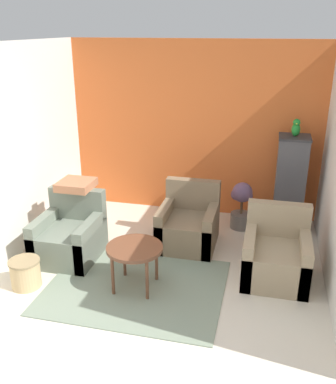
{
  "coord_description": "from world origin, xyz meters",
  "views": [
    {
      "loc": [
        1.11,
        -2.97,
        2.73
      ],
      "look_at": [
        0.0,
        1.59,
        0.9
      ],
      "focal_mm": 40.0,
      "sensor_mm": 36.0,
      "label": 1
    }
  ],
  "objects_px": {
    "armchair_middle": "(189,226)",
    "birdcage": "(290,185)",
    "potted_plant": "(241,204)",
    "wicker_basket": "(25,272)",
    "coffee_table": "(135,251)",
    "armchair_left": "(70,237)",
    "armchair_right": "(276,256)",
    "parrot": "(296,128)"
  },
  "relations": [
    {
      "from": "armchair_left",
      "to": "armchair_right",
      "type": "relative_size",
      "value": 1.0
    },
    {
      "from": "coffee_table",
      "to": "armchair_right",
      "type": "xyz_separation_m",
      "value": [
        1.5,
        0.58,
        -0.19
      ]
    },
    {
      "from": "armchair_left",
      "to": "birdcage",
      "type": "relative_size",
      "value": 0.6
    },
    {
      "from": "potted_plant",
      "to": "armchair_left",
      "type": "bearing_deg",
      "value": -146.14
    },
    {
      "from": "armchair_left",
      "to": "potted_plant",
      "type": "bearing_deg",
      "value": 33.86
    },
    {
      "from": "coffee_table",
      "to": "armchair_right",
      "type": "height_order",
      "value": "armchair_right"
    },
    {
      "from": "potted_plant",
      "to": "wicker_basket",
      "type": "bearing_deg",
      "value": -136.7
    },
    {
      "from": "armchair_middle",
      "to": "birdcage",
      "type": "xyz_separation_m",
      "value": [
        1.27,
        0.78,
        0.4
      ]
    },
    {
      "from": "coffee_table",
      "to": "parrot",
      "type": "bearing_deg",
      "value": 49.52
    },
    {
      "from": "potted_plant",
      "to": "birdcage",
      "type": "bearing_deg",
      "value": 9.63
    },
    {
      "from": "armchair_middle",
      "to": "parrot",
      "type": "xyz_separation_m",
      "value": [
        1.27,
        0.79,
        1.2
      ]
    },
    {
      "from": "armchair_left",
      "to": "birdcage",
      "type": "height_order",
      "value": "birdcage"
    },
    {
      "from": "armchair_left",
      "to": "armchair_middle",
      "type": "relative_size",
      "value": 1.0
    },
    {
      "from": "wicker_basket",
      "to": "armchair_left",
      "type": "bearing_deg",
      "value": 75.04
    },
    {
      "from": "armchair_left",
      "to": "armchair_right",
      "type": "xyz_separation_m",
      "value": [
        2.5,
        0.12,
        0.0
      ]
    },
    {
      "from": "coffee_table",
      "to": "armchair_right",
      "type": "relative_size",
      "value": 0.76
    },
    {
      "from": "armchair_middle",
      "to": "parrot",
      "type": "height_order",
      "value": "parrot"
    },
    {
      "from": "coffee_table",
      "to": "potted_plant",
      "type": "relative_size",
      "value": 0.9
    },
    {
      "from": "armchair_right",
      "to": "potted_plant",
      "type": "bearing_deg",
      "value": 111.84
    },
    {
      "from": "armchair_right",
      "to": "birdcage",
      "type": "xyz_separation_m",
      "value": [
        0.14,
        1.34,
        0.4
      ]
    },
    {
      "from": "armchair_middle",
      "to": "armchair_left",
      "type": "bearing_deg",
      "value": -154.03
    },
    {
      "from": "armchair_middle",
      "to": "armchair_right",
      "type": "bearing_deg",
      "value": -26.16
    },
    {
      "from": "coffee_table",
      "to": "armchair_left",
      "type": "bearing_deg",
      "value": 155.07
    },
    {
      "from": "armchair_right",
      "to": "parrot",
      "type": "height_order",
      "value": "parrot"
    },
    {
      "from": "armchair_left",
      "to": "potted_plant",
      "type": "relative_size",
      "value": 1.19
    },
    {
      "from": "armchair_left",
      "to": "wicker_basket",
      "type": "distance_m",
      "value": 0.76
    },
    {
      "from": "parrot",
      "to": "potted_plant",
      "type": "relative_size",
      "value": 0.35
    },
    {
      "from": "armchair_middle",
      "to": "birdcage",
      "type": "distance_m",
      "value": 1.54
    },
    {
      "from": "armchair_middle",
      "to": "coffee_table",
      "type": "bearing_deg",
      "value": -108.2
    },
    {
      "from": "birdcage",
      "to": "parrot",
      "type": "bearing_deg",
      "value": 90.0
    },
    {
      "from": "potted_plant",
      "to": "wicker_basket",
      "type": "xyz_separation_m",
      "value": [
        -2.2,
        -2.07,
        -0.2
      ]
    },
    {
      "from": "parrot",
      "to": "coffee_table",
      "type": "bearing_deg",
      "value": -130.48
    },
    {
      "from": "armchair_left",
      "to": "coffee_table",
      "type": "bearing_deg",
      "value": -24.93
    },
    {
      "from": "armchair_right",
      "to": "birdcage",
      "type": "distance_m",
      "value": 1.4
    },
    {
      "from": "armchair_middle",
      "to": "birdcage",
      "type": "bearing_deg",
      "value": 31.76
    },
    {
      "from": "armchair_right",
      "to": "parrot",
      "type": "xyz_separation_m",
      "value": [
        0.14,
        1.34,
        1.2
      ]
    },
    {
      "from": "armchair_left",
      "to": "armchair_right",
      "type": "bearing_deg",
      "value": 2.7
    },
    {
      "from": "coffee_table",
      "to": "armchair_middle",
      "type": "height_order",
      "value": "armchair_middle"
    },
    {
      "from": "birdcage",
      "to": "parrot",
      "type": "height_order",
      "value": "parrot"
    },
    {
      "from": "armchair_right",
      "to": "armchair_middle",
      "type": "relative_size",
      "value": 1.0
    },
    {
      "from": "armchair_right",
      "to": "armchair_middle",
      "type": "height_order",
      "value": "same"
    },
    {
      "from": "armchair_left",
      "to": "potted_plant",
      "type": "height_order",
      "value": "armchair_left"
    }
  ]
}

